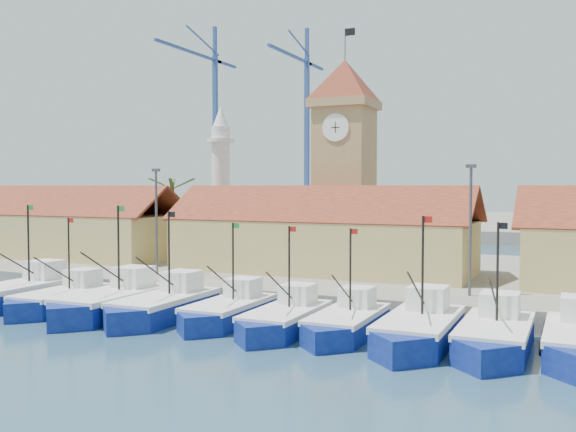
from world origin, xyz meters
The scene contains 20 objects.
ground centered at (0.00, 0.00, 0.00)m, with size 400.00×400.00×0.00m, color #1F4153.
quay centered at (0.00, 24.00, 0.75)m, with size 140.00×32.00×1.50m, color gray.
terminal centered at (0.00, 110.00, 1.00)m, with size 240.00×80.00×2.00m, color gray.
boat_0 centered at (-17.73, 2.50, 0.83)m, with size 3.89×10.65×8.06m.
boat_1 centered at (-13.25, 2.11, 0.74)m, with size 3.43×9.41×7.12m.
boat_2 centered at (-8.72, 2.01, 0.84)m, with size 3.91×10.72×8.11m.
boat_3 centered at (-4.81, 2.56, 0.80)m, with size 3.73×10.22×7.73m.
boat_4 centered at (-0.15, 3.27, 0.72)m, with size 3.37×9.23×6.99m.
boat_5 centered at (4.30, 2.50, 0.72)m, with size 3.34×9.15×6.93m.
boat_6 centered at (8.10, 3.15, 0.71)m, with size 3.30×9.04×6.84m.
boat_7 centered at (12.59, 2.71, 0.80)m, with size 3.74×10.25×7.75m.
boat_8 centered at (16.70, 2.90, 0.77)m, with size 3.60×9.86×7.46m.
hall_left centered at (-32.00, 20.00, 3.99)m, with size 31.20×10.13×7.61m.
hall_center centered at (0.00, 20.00, 3.99)m, with size 27.04×10.13×7.61m.
clock_tower centered at (0.00, 26.00, 11.96)m, with size 5.80×5.80×22.70m.
minaret centered at (-15.00, 28.00, 9.73)m, with size 3.00×3.00×16.30m.
palm_tree centered at (-20.00, 26.00, 6.25)m, with size 5.60×5.03×8.39m.
lamp_posts centered at (0.50, 12.00, 6.48)m, with size 80.70×0.25×9.03m.
crane_blue_far centered at (-59.71, 100.48, 27.31)m, with size 1.00×34.09×45.41m.
crane_blue_near centered at (-38.17, 106.92, 26.38)m, with size 1.00×30.67×44.25m.
Camera 1 is at (20.63, -32.99, 9.03)m, focal length 40.00 mm.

